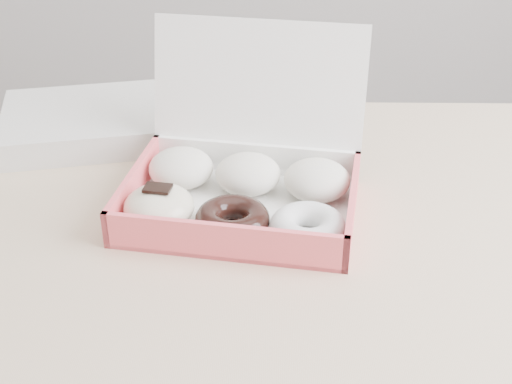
{
  "coord_description": "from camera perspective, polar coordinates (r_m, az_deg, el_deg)",
  "views": [
    {
      "loc": [
        -0.13,
        -0.81,
        1.27
      ],
      "look_at": [
        -0.14,
        0.01,
        0.79
      ],
      "focal_mm": 50.0,
      "sensor_mm": 36.0,
      "label": 1
    }
  ],
  "objects": [
    {
      "name": "donut_box",
      "position": [
        0.98,
        -1.22,
        0.68
      ],
      "size": [
        0.35,
        0.32,
        0.22
      ],
      "rotation": [
        0.0,
        0.0,
        -0.16
      ],
      "color": "white",
      "rests_on": "table"
    },
    {
      "name": "table",
      "position": [
        1.02,
        7.94,
        -6.02
      ],
      "size": [
        1.2,
        0.8,
        0.75
      ],
      "color": "tan",
      "rests_on": "ground"
    },
    {
      "name": "newspapers",
      "position": [
        1.22,
        -13.17,
        5.49
      ],
      "size": [
        0.32,
        0.28,
        0.04
      ],
      "primitive_type": "cube",
      "rotation": [
        0.0,
        0.0,
        0.22
      ],
      "color": "silver",
      "rests_on": "table"
    }
  ]
}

